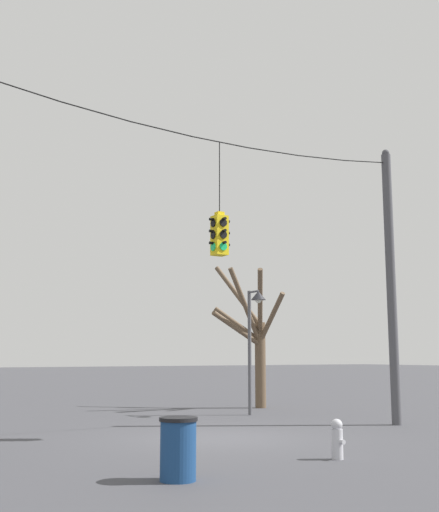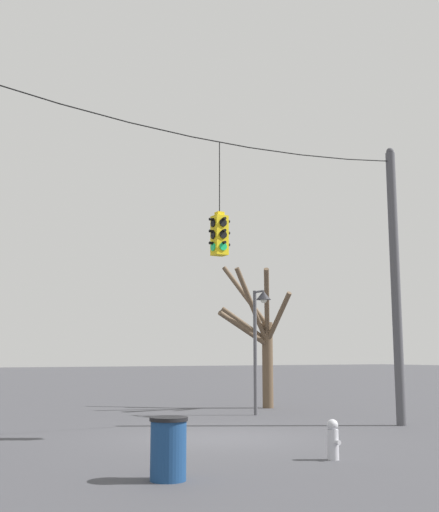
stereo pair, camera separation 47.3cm
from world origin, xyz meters
The scene contains 8 objects.
ground_plane centered at (0.00, 0.00, 0.00)m, with size 200.00×200.00×0.00m, color #424247.
utility_pole_right centered at (5.86, -0.12, 4.07)m, with size 0.27×0.27×8.16m.
span_wire centered at (0.00, -0.12, 7.48)m, with size 11.72×0.03×0.43m.
traffic_light_over_intersection centered at (-0.05, -0.12, 4.94)m, with size 0.58×0.58×2.92m.
street_lamp centered at (4.00, 4.29, 3.18)m, with size 0.50×0.86×4.15m.
bare_tree centered at (5.69, 6.82, 2.63)m, with size 2.63×3.35×5.53m.
fire_hydrant centered at (0.27, -3.92, 0.38)m, with size 0.22×0.30×0.75m.
trash_bin centered at (-3.31, -4.24, 0.49)m, with size 0.62×0.62×0.98m.
Camera 1 is at (-8.19, -13.56, 1.95)m, focal length 45.00 mm.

